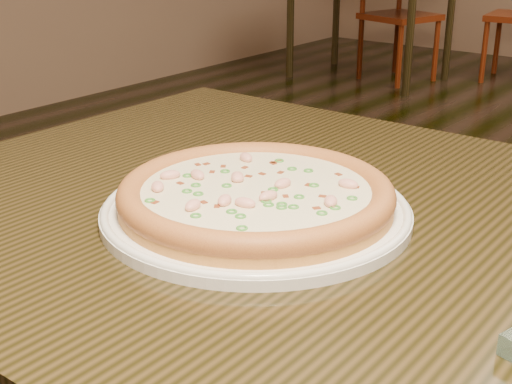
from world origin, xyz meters
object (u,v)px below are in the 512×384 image
Objects in this scene: chair_a at (394,14)px; hero_table at (366,308)px; plate at (256,210)px; pizza at (256,194)px.

hero_table is at bearing -63.26° from chair_a.
chair_a reaches higher than plate.
pizza reaches higher than hero_table.
pizza is (-0.12, -0.05, 0.13)m from hero_table.
pizza is (-0.00, -0.00, 0.02)m from plate.
hero_table is 0.17m from plate.
chair_a is at bearing 116.74° from hero_table.
chair_a is (-1.82, 3.90, -0.34)m from pizza.
pizza is 0.33× the size of chair_a.
pizza reaches higher than plate.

